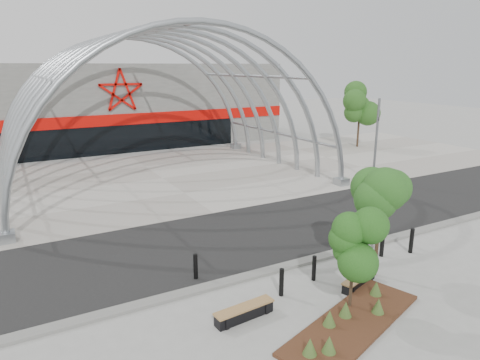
{
  "coord_description": "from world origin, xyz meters",
  "views": [
    {
      "loc": [
        -9.38,
        -13.03,
        7.81
      ],
      "look_at": [
        0.0,
        4.0,
        2.6
      ],
      "focal_mm": 32.0,
      "sensor_mm": 36.0,
      "label": 1
    }
  ],
  "objects_px": {
    "street_tree_0": "(354,243)",
    "bollard_2": "(314,268)",
    "bench_1": "(359,281)",
    "signal_pole": "(376,139)",
    "bench_0": "(244,313)",
    "street_tree_1": "(381,204)"
  },
  "relations": [
    {
      "from": "street_tree_0",
      "to": "bollard_2",
      "type": "bearing_deg",
      "value": 85.27
    },
    {
      "from": "bench_1",
      "to": "bollard_2",
      "type": "relative_size",
      "value": 1.97
    },
    {
      "from": "signal_pole",
      "to": "bench_1",
      "type": "xyz_separation_m",
      "value": [
        -11.18,
        -10.27,
        -2.81
      ]
    },
    {
      "from": "signal_pole",
      "to": "bench_1",
      "type": "distance_m",
      "value": 15.44
    },
    {
      "from": "bench_0",
      "to": "bollard_2",
      "type": "relative_size",
      "value": 2.17
    },
    {
      "from": "street_tree_0",
      "to": "street_tree_1",
      "type": "height_order",
      "value": "street_tree_1"
    },
    {
      "from": "signal_pole",
      "to": "street_tree_0",
      "type": "xyz_separation_m",
      "value": [
        -12.53,
        -11.25,
        -0.65
      ]
    },
    {
      "from": "street_tree_1",
      "to": "bench_1",
      "type": "relative_size",
      "value": 2.09
    },
    {
      "from": "street_tree_1",
      "to": "bench_0",
      "type": "bearing_deg",
      "value": -178.5
    },
    {
      "from": "street_tree_0",
      "to": "bollard_2",
      "type": "distance_m",
      "value": 2.83
    },
    {
      "from": "bollard_2",
      "to": "bench_0",
      "type": "bearing_deg",
      "value": -164.91
    },
    {
      "from": "street_tree_0",
      "to": "street_tree_1",
      "type": "xyz_separation_m",
      "value": [
        2.5,
        1.33,
        0.54
      ]
    },
    {
      "from": "street_tree_1",
      "to": "bench_1",
      "type": "bearing_deg",
      "value": -163.14
    },
    {
      "from": "bench_0",
      "to": "bollard_2",
      "type": "xyz_separation_m",
      "value": [
        3.53,
        0.95,
        0.28
      ]
    },
    {
      "from": "street_tree_0",
      "to": "bollard_2",
      "type": "xyz_separation_m",
      "value": [
        0.18,
        2.13,
        -1.86
      ]
    },
    {
      "from": "signal_pole",
      "to": "bollard_2",
      "type": "xyz_separation_m",
      "value": [
        -12.36,
        -9.12,
        -2.51
      ]
    },
    {
      "from": "signal_pole",
      "to": "street_tree_1",
      "type": "relative_size",
      "value": 1.43
    },
    {
      "from": "bench_0",
      "to": "bollard_2",
      "type": "distance_m",
      "value": 3.67
    },
    {
      "from": "signal_pole",
      "to": "street_tree_0",
      "type": "relative_size",
      "value": 1.75
    },
    {
      "from": "bench_1",
      "to": "bollard_2",
      "type": "xyz_separation_m",
      "value": [
        -1.18,
        1.15,
        0.3
      ]
    },
    {
      "from": "signal_pole",
      "to": "street_tree_0",
      "type": "bearing_deg",
      "value": -138.08
    },
    {
      "from": "bench_0",
      "to": "street_tree_1",
      "type": "bearing_deg",
      "value": 1.5
    }
  ]
}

